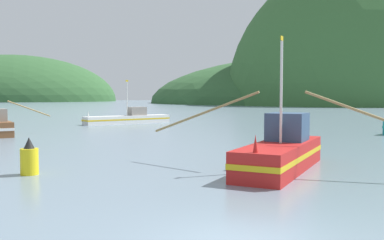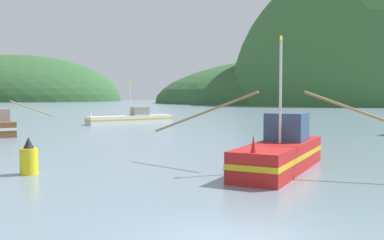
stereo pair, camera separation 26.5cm
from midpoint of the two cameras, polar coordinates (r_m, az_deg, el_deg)
hill_far_left at (r=215.49m, az=20.32°, el=2.16°), size 185.51×148.41×46.01m
hill_mid_left at (r=280.67m, az=-22.19°, el=2.33°), size 122.28×97.82×55.35m
hill_far_right at (r=172.73m, az=21.96°, el=1.89°), size 101.58×81.26×109.37m
fishing_boat_red at (r=20.47m, az=11.89°, el=-4.17°), size 12.10×8.38×6.19m
fishing_boat_white at (r=53.85m, az=-8.14°, el=0.21°), size 10.23×8.14×5.38m
channel_buoy at (r=20.29m, az=-20.73°, el=-4.85°), size 0.77×0.77×1.65m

